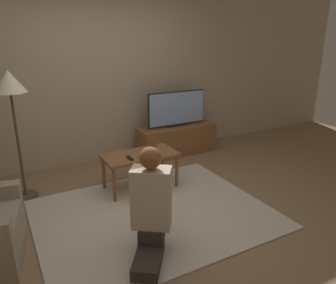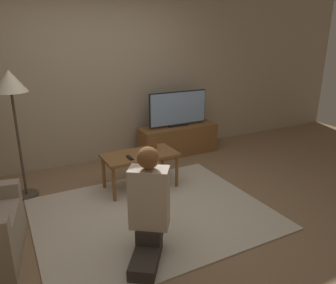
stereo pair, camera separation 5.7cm
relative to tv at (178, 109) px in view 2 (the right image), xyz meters
name	(u,v)px [view 2 (the right image)]	position (x,y,z in m)	size (l,w,h in m)	color
ground_plane	(153,214)	(-1.20, -1.57, -0.76)	(10.00, 10.00, 0.00)	#896B4C
wall_back	(96,76)	(-1.20, 0.36, 0.54)	(10.00, 0.06, 2.60)	tan
rug	(153,214)	(-1.20, -1.57, -0.75)	(2.46, 1.97, 0.02)	beige
tv_stand	(178,140)	(0.00, 0.00, -0.52)	(1.30, 0.41, 0.47)	brown
tv	(178,109)	(0.00, 0.00, 0.00)	(1.01, 0.08, 0.56)	black
coffee_table	(140,158)	(-1.06, -0.91, -0.34)	(0.92, 0.48, 0.47)	brown
floor_lamp	(11,91)	(-2.39, -0.45, 0.53)	(0.37, 0.37, 1.52)	#4C4233
person_kneeling	(149,204)	(-1.51, -2.15, -0.26)	(0.69, 0.83, 1.00)	#332D28
picture_frame	(153,144)	(-0.84, -0.83, -0.21)	(0.11, 0.01, 0.15)	brown
remote	(130,158)	(-1.23, -1.00, -0.28)	(0.04, 0.15, 0.02)	black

